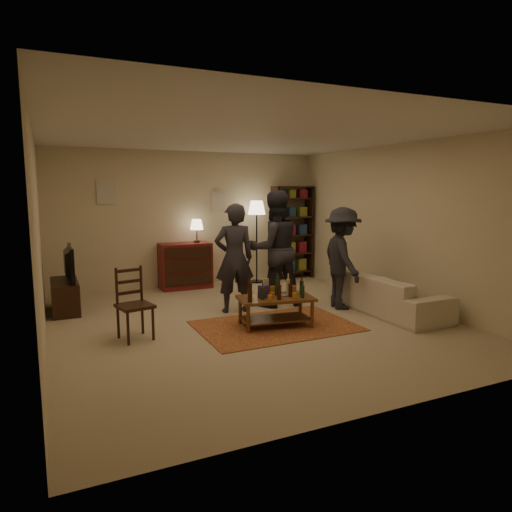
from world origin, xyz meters
TOP-DOWN VIEW (x-y plane):
  - floor at (0.00, 0.00)m, footprint 6.00×6.00m
  - room_shell at (-0.65, 2.98)m, footprint 6.00×6.00m
  - rug at (0.24, -0.33)m, footprint 2.20×1.50m
  - coffee_table at (0.23, -0.33)m, footprint 1.13×0.73m
  - dining_chair at (-1.69, -0.01)m, footprint 0.49×0.49m
  - tv_stand at (-2.44, 1.80)m, footprint 0.40×1.00m
  - dresser at (-0.19, 2.71)m, footprint 1.00×0.50m
  - bookshelf at (2.25, 2.78)m, footprint 0.90×0.34m
  - floor_lamp at (1.33, 2.65)m, footprint 0.36×0.36m
  - sofa at (2.20, -0.40)m, footprint 0.81×2.08m
  - person_left at (0.01, 0.67)m, footprint 0.68×0.50m
  - person_right at (0.76, 0.75)m, footprint 0.98×0.79m
  - person_by_sofa at (1.70, 0.14)m, footprint 0.84×1.19m

SIDE VIEW (x-z plane):
  - floor at x=0.00m, z-range 0.00..0.00m
  - rug at x=0.24m, z-range 0.00..0.01m
  - sofa at x=2.20m, z-range 0.00..0.61m
  - tv_stand at x=-2.44m, z-range -0.14..0.91m
  - coffee_table at x=0.23m, z-range 0.00..0.77m
  - dresser at x=-0.19m, z-range -0.20..1.16m
  - dining_chair at x=-1.69m, z-range 0.02..0.98m
  - person_by_sofa at x=1.70m, z-range 0.00..1.66m
  - person_left at x=0.01m, z-range 0.00..1.73m
  - person_right at x=0.76m, z-range 0.00..1.92m
  - bookshelf at x=2.25m, z-range 0.03..2.04m
  - floor_lamp at x=1.33m, z-range 0.60..2.31m
  - room_shell at x=-0.65m, z-range -1.19..4.81m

